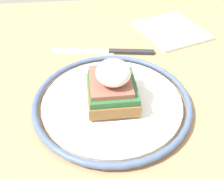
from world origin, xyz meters
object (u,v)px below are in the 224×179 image
(plate, at_px, (112,102))
(napkin, at_px, (172,30))
(sandwich, at_px, (112,85))
(knife, at_px, (111,52))

(plate, height_order, napkin, plate)
(sandwich, bearing_deg, knife, -5.78)
(plate, relative_size, napkin, 1.76)
(plate, distance_m, napkin, 0.29)
(knife, bearing_deg, napkin, -63.18)
(napkin, bearing_deg, knife, 116.82)
(knife, relative_size, napkin, 1.44)
(plate, bearing_deg, napkin, -35.34)
(plate, height_order, knife, plate)
(sandwich, height_order, napkin, sandwich)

